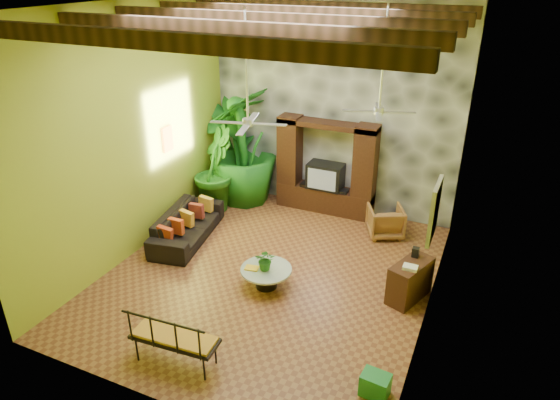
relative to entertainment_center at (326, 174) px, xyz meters
The scene contains 23 objects.
ground 3.28m from the entertainment_center, 90.00° to the right, with size 7.00×7.00×0.00m, color brown.
ceiling 5.11m from the entertainment_center, 90.00° to the right, with size 6.00×7.00×0.02m, color silver.
back_wall 1.58m from the entertainment_center, 90.00° to the left, with size 6.00×0.02×5.00m, color #A2AF27.
left_wall 4.60m from the entertainment_center, 133.73° to the right, with size 0.02×7.00×5.00m, color #A2AF27.
right_wall 4.60m from the entertainment_center, 46.27° to the right, with size 0.02×7.00×5.00m, color #A2AF27.
stone_accent_wall 1.56m from the entertainment_center, 90.00° to the left, with size 5.98×0.10×4.98m, color #383A3F.
ceiling_beams 4.94m from the entertainment_center, 90.00° to the right, with size 5.95×5.36×0.22m.
entertainment_center is the anchor object (origin of this frame).
ceiling_fan_front 4.30m from the entertainment_center, 93.24° to the right, with size 1.28×1.28×1.86m.
ceiling_fan_back 3.50m from the entertainment_center, 50.43° to the right, with size 1.28×1.28×1.86m.
wall_art_mask 3.82m from the entertainment_center, 144.18° to the right, with size 0.06×0.32×0.55m, color gold.
wall_art_painting 4.95m from the entertainment_center, 51.61° to the right, with size 0.06×0.70×0.90m, color teal.
sofa 3.53m from the entertainment_center, 131.52° to the right, with size 2.29×0.89×0.67m, color black.
wicker_armchair 1.89m from the entertainment_center, 21.10° to the right, with size 0.74×0.76×0.69m, color brown.
tall_plant_a 2.67m from the entertainment_center, behind, with size 1.39×0.94×2.65m, color #175819.
tall_plant_b 2.72m from the entertainment_center, 158.00° to the right, with size 1.14×0.92×2.07m, color #1D5B18.
tall_plant_c 2.16m from the entertainment_center, behind, with size 1.64×1.64×2.93m, color #1C6A1B.
coffee_table 3.61m from the entertainment_center, 88.41° to the right, with size 0.97×0.97×0.40m.
centerpiece_plant 3.58m from the entertainment_center, 88.36° to the right, with size 0.37×0.32×0.42m, color #225F19.
yellow_tray 3.69m from the entertainment_center, 92.33° to the right, with size 0.25×0.18×0.03m, color yellow.
iron_bench 5.99m from the entertainment_center, 92.90° to the right, with size 1.40×0.59×0.57m.
side_console 3.88m from the entertainment_center, 46.63° to the right, with size 0.42×0.94×0.75m, color #362111.
green_bin 5.95m from the entertainment_center, 63.29° to the right, with size 0.40×0.30×0.35m, color #217C3D.
Camera 1 is at (3.58, -7.47, 5.61)m, focal length 32.00 mm.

